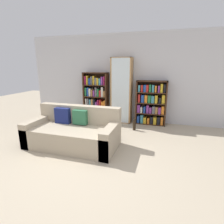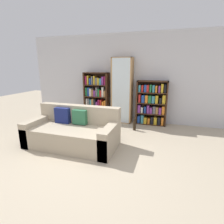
{
  "view_description": "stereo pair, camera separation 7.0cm",
  "coord_description": "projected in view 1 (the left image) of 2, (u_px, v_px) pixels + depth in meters",
  "views": [
    {
      "loc": [
        1.34,
        -2.69,
        1.71
      ],
      "look_at": [
        0.08,
        1.52,
        0.57
      ],
      "focal_mm": 28.0,
      "sensor_mm": 36.0,
      "label": 1
    },
    {
      "loc": [
        1.41,
        -2.66,
        1.71
      ],
      "look_at": [
        0.08,
        1.52,
        0.57
      ],
      "focal_mm": 28.0,
      "sensor_mm": 36.0,
      "label": 2
    }
  ],
  "objects": [
    {
      "name": "ground_plane",
      "position": [
        85.0,
        160.0,
        3.29
      ],
      "size": [
        16.0,
        16.0,
        0.0
      ],
      "primitive_type": "plane",
      "color": "tan"
    },
    {
      "name": "wall_back",
      "position": [
        121.0,
        78.0,
        5.53
      ],
      "size": [
        6.24,
        0.06,
        2.7
      ],
      "color": "silver",
      "rests_on": "ground"
    },
    {
      "name": "couch",
      "position": [
        73.0,
        133.0,
        3.87
      ],
      "size": [
        1.98,
        0.94,
        0.85
      ],
      "color": "tan",
      "rests_on": "ground"
    },
    {
      "name": "bookshelf_left",
      "position": [
        96.0,
        98.0,
        5.72
      ],
      "size": [
        0.81,
        0.32,
        1.54
      ],
      "color": "#3D2314",
      "rests_on": "ground"
    },
    {
      "name": "display_cabinet",
      "position": [
        122.0,
        91.0,
        5.4
      ],
      "size": [
        0.62,
        0.36,
        1.98
      ],
      "color": "#AD7F4C",
      "rests_on": "ground"
    },
    {
      "name": "bookshelf_right",
      "position": [
        151.0,
        104.0,
        5.25
      ],
      "size": [
        0.9,
        0.32,
        1.32
      ],
      "color": "#3D2314",
      "rests_on": "ground"
    },
    {
      "name": "wine_bottle",
      "position": [
        134.0,
        125.0,
        4.83
      ],
      "size": [
        0.08,
        0.08,
        0.35
      ],
      "color": "black",
      "rests_on": "ground"
    }
  ]
}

